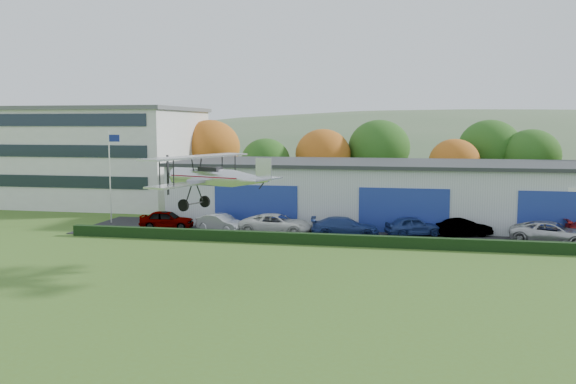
% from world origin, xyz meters
% --- Properties ---
extents(ground, '(300.00, 300.00, 0.00)m').
position_xyz_m(ground, '(0.00, 0.00, 0.00)').
color(ground, '#45641F').
rests_on(ground, ground).
extents(apron, '(48.00, 9.00, 0.05)m').
position_xyz_m(apron, '(3.00, 21.00, 0.03)').
color(apron, black).
rests_on(apron, ground).
extents(hedge, '(46.00, 0.60, 0.80)m').
position_xyz_m(hedge, '(3.00, 16.20, 0.40)').
color(hedge, black).
rests_on(hedge, ground).
extents(hangar, '(40.60, 12.60, 5.30)m').
position_xyz_m(hangar, '(5.00, 27.98, 2.66)').
color(hangar, '#B2B7BC').
rests_on(hangar, ground).
extents(office_block, '(20.60, 15.60, 10.40)m').
position_xyz_m(office_block, '(-28.00, 35.00, 5.21)').
color(office_block, silver).
rests_on(office_block, ground).
extents(flagpole, '(1.05, 0.10, 8.00)m').
position_xyz_m(flagpole, '(-19.88, 22.00, 4.78)').
color(flagpole, silver).
rests_on(flagpole, ground).
extents(tree_belt, '(75.70, 13.22, 10.12)m').
position_xyz_m(tree_belt, '(0.85, 40.62, 5.61)').
color(tree_belt, '#3D2614').
rests_on(tree_belt, ground).
extents(distant_hills, '(430.00, 196.00, 56.00)m').
position_xyz_m(distant_hills, '(-4.38, 140.00, -13.05)').
color(distant_hills, '#4C6642').
rests_on(distant_hills, ground).
extents(car_0, '(4.54, 2.22, 1.49)m').
position_xyz_m(car_0, '(-14.10, 20.21, 0.80)').
color(car_0, gray).
rests_on(car_0, apron).
extents(car_1, '(4.52, 3.16, 1.41)m').
position_xyz_m(car_1, '(-9.24, 19.63, 0.76)').
color(car_1, silver).
rests_on(car_1, apron).
extents(car_2, '(5.79, 2.84, 1.58)m').
position_xyz_m(car_2, '(-4.63, 19.42, 0.84)').
color(car_2, silver).
rests_on(car_2, apron).
extents(car_3, '(5.39, 2.71, 1.50)m').
position_xyz_m(car_3, '(0.67, 19.39, 0.80)').
color(car_3, navy).
rests_on(car_3, apron).
extents(car_4, '(4.71, 3.22, 1.49)m').
position_xyz_m(car_4, '(5.80, 20.93, 0.79)').
color(car_4, navy).
rests_on(car_4, apron).
extents(car_5, '(4.33, 2.82, 1.35)m').
position_xyz_m(car_5, '(9.61, 21.43, 0.72)').
color(car_5, gray).
rests_on(car_5, apron).
extents(car_6, '(6.29, 4.25, 1.60)m').
position_xyz_m(car_6, '(15.51, 19.44, 0.85)').
color(car_6, silver).
rests_on(car_6, apron).
extents(biplane, '(7.43, 8.38, 3.15)m').
position_xyz_m(biplane, '(-5.73, 7.01, 5.64)').
color(biplane, '#BCBCC3').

